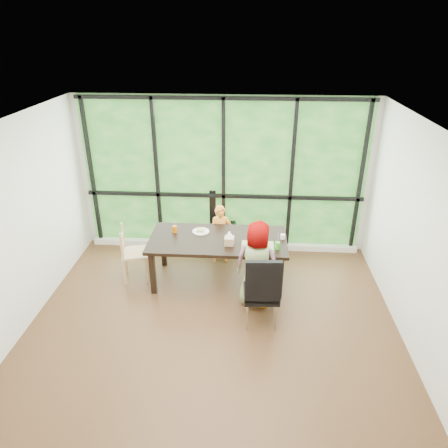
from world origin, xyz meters
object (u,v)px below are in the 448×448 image
at_px(dining_table, 218,260).
at_px(orange_cup, 175,229).
at_px(chair_end_beech, 135,253).
at_px(tissue_box, 229,241).
at_px(child_toddler, 221,234).
at_px(plate_near, 256,246).
at_px(chair_interior_leather, 261,289).
at_px(white_mug, 283,237).
at_px(child_older, 259,265).
at_px(green_cup, 278,246).
at_px(plate_far, 201,231).
at_px(chair_window_leather, 223,222).

relative_size(dining_table, orange_cup, 19.01).
distance_m(chair_end_beech, tissue_box, 1.55).
bearing_deg(tissue_box, child_toddler, 103.26).
bearing_deg(plate_near, chair_interior_leather, -83.89).
bearing_deg(plate_near, white_mug, 32.64).
height_order(child_toddler, orange_cup, child_toddler).
xyz_separation_m(child_older, plate_near, (-0.05, 0.36, 0.10)).
bearing_deg(green_cup, tissue_box, 172.71).
xyz_separation_m(plate_far, white_mug, (1.27, -0.14, 0.03)).
height_order(chair_window_leather, white_mug, chair_window_leather).
height_order(child_older, tissue_box, child_older).
xyz_separation_m(chair_window_leather, chair_end_beech, (-1.32, -1.02, -0.09)).
xyz_separation_m(chair_window_leather, chair_interior_leather, (0.65, -1.99, 0.00)).
distance_m(plate_far, white_mug, 1.28).
distance_m(child_toddler, white_mug, 1.16).
height_order(plate_near, green_cup, green_cup).
height_order(plate_far, tissue_box, tissue_box).
relative_size(orange_cup, green_cup, 0.98).
xyz_separation_m(chair_end_beech, plate_near, (1.89, -0.20, 0.31)).
height_order(chair_interior_leather, white_mug, chair_interior_leather).
bearing_deg(green_cup, dining_table, 163.51).
bearing_deg(plate_far, chair_window_leather, 70.06).
bearing_deg(green_cup, plate_far, 158.30).
height_order(child_toddler, child_older, child_older).
xyz_separation_m(dining_table, green_cup, (0.89, -0.26, 0.43)).
xyz_separation_m(plate_far, plate_near, (0.86, -0.41, -0.00)).
distance_m(chair_window_leather, chair_interior_leather, 2.10).
relative_size(child_toddler, white_mug, 14.01).
bearing_deg(tissue_box, plate_near, -4.81).
xyz_separation_m(dining_table, plate_near, (0.57, -0.21, 0.38)).
relative_size(green_cup, white_mug, 1.54).
bearing_deg(white_mug, child_toddler, 150.95).
xyz_separation_m(chair_interior_leather, tissue_box, (-0.47, 0.81, 0.27)).
height_order(child_toddler, green_cup, child_toddler).
bearing_deg(tissue_box, child_older, -42.21).
distance_m(chair_window_leather, green_cup, 1.57).
relative_size(chair_window_leather, green_cup, 9.64).
bearing_deg(dining_table, plate_near, -19.77).
xyz_separation_m(chair_window_leather, plate_near, (0.57, -1.22, 0.22)).
bearing_deg(green_cup, plate_near, 169.72).
bearing_deg(dining_table, tissue_box, -43.26).
bearing_deg(child_toddler, white_mug, -35.54).
xyz_separation_m(chair_end_beech, orange_cup, (0.62, 0.17, 0.36)).
bearing_deg(chair_interior_leather, chair_window_leather, -75.53).
height_order(plate_near, tissue_box, tissue_box).
height_order(chair_end_beech, white_mug, chair_end_beech).
distance_m(child_toddler, orange_cup, 0.87).
xyz_separation_m(child_toddler, green_cup, (0.89, -0.87, 0.30)).
bearing_deg(chair_interior_leather, child_toddler, -71.11).
height_order(chair_window_leather, plate_near, chair_window_leather).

